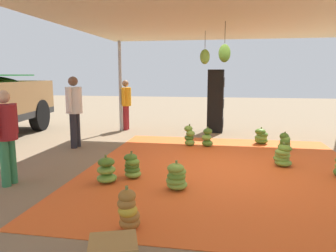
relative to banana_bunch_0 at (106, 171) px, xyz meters
The scene contains 16 objects.
ground_plane 1.58m from the banana_bunch_0, 42.95° to the left, with size 40.00×40.00×0.00m, color #7F6B51.
tarp_orange 2.26m from the banana_bunch_0, 59.29° to the right, with size 5.93×5.17×0.01m, color #E05B23.
tent_canopy 3.50m from the banana_bunch_0, 60.02° to the right, with size 8.00×7.00×2.91m.
banana_bunch_0 is the anchor object (origin of this frame).
banana_bunch_1 1.20m from the banana_bunch_0, 94.79° to the right, with size 0.46×0.45×0.46m.
banana_bunch_3 1.73m from the banana_bunch_0, 150.95° to the right, with size 0.37×0.35×0.53m.
banana_bunch_4 0.48m from the banana_bunch_0, 45.79° to the right, with size 0.40×0.40×0.47m.
banana_bunch_5 3.24m from the banana_bunch_0, 19.22° to the right, with size 0.35×0.37×0.55m.
banana_bunch_6 3.38m from the banana_bunch_0, 26.69° to the right, with size 0.38×0.38×0.50m.
banana_bunch_7 3.44m from the banana_bunch_0, 63.54° to the right, with size 0.46×0.44×0.48m.
banana_bunch_8 4.61m from the banana_bunch_0, 38.89° to the right, with size 0.47×0.48×0.44m.
banana_bunch_9 4.46m from the banana_bunch_0, 48.90° to the right, with size 0.36×0.36×0.45m.
worker_0 3.08m from the banana_bunch_0, 35.51° to the left, with size 0.64×0.39×1.76m.
worker_1 5.31m from the banana_bunch_0, 13.75° to the left, with size 0.60×0.36×1.63m.
worker_2 1.74m from the banana_bunch_0, 102.35° to the left, with size 0.57×0.35×1.55m.
speaker_stack 5.55m from the banana_bunch_0, 17.55° to the right, with size 0.55×0.52×1.96m.
Camera 1 is at (-6.00, 0.04, 1.80)m, focal length 33.94 mm.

